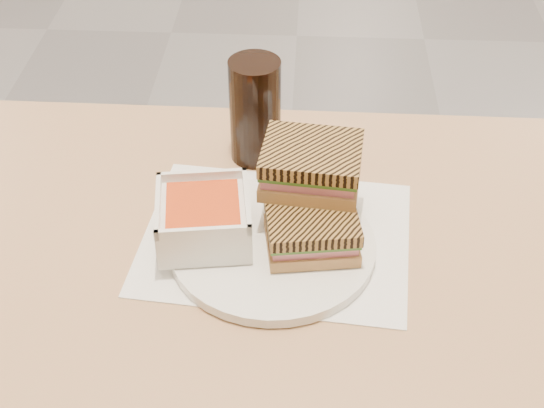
# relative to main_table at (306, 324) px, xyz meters

# --- Properties ---
(main_table) EXTENTS (1.20, 0.71, 0.75)m
(main_table) POSITION_rel_main_table_xyz_m (0.00, 0.00, 0.00)
(main_table) COLOR #A88154
(main_table) RESTS_ON ground
(tray_liner) EXTENTS (0.37, 0.30, 0.00)m
(tray_liner) POSITION_rel_main_table_xyz_m (-0.04, 0.05, 0.11)
(tray_liner) COLOR white
(tray_liner) RESTS_ON main_table
(plate) EXTENTS (0.26, 0.26, 0.01)m
(plate) POSITION_rel_main_table_xyz_m (-0.05, 0.02, 0.12)
(plate) COLOR white
(plate) RESTS_ON tray_liner
(soup_bowl) EXTENTS (0.13, 0.13, 0.06)m
(soup_bowl) POSITION_rel_main_table_xyz_m (-0.13, 0.03, 0.16)
(soup_bowl) COLOR white
(soup_bowl) RESTS_ON plate
(panini_lower) EXTENTS (0.12, 0.11, 0.05)m
(panini_lower) POSITION_rel_main_table_xyz_m (0.00, 0.02, 0.16)
(panini_lower) COLOR tan
(panini_lower) RESTS_ON plate
(panini_upper) EXTENTS (0.13, 0.11, 0.06)m
(panini_upper) POSITION_rel_main_table_xyz_m (-0.00, 0.08, 0.21)
(panini_upper) COLOR tan
(panini_upper) RESTS_ON panini_lower
(cola_glass) EXTENTS (0.07, 0.07, 0.16)m
(cola_glass) POSITION_rel_main_table_xyz_m (-0.08, 0.23, 0.19)
(cola_glass) COLOR black
(cola_glass) RESTS_ON main_table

